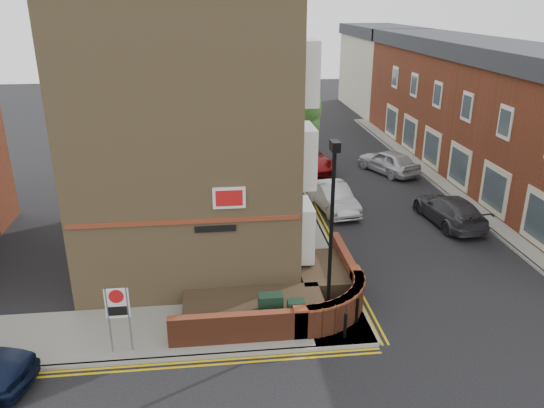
{
  "coord_description": "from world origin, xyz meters",
  "views": [
    {
      "loc": [
        -1.95,
        -13.61,
        10.28
      ],
      "look_at": [
        0.06,
        4.0,
        3.44
      ],
      "focal_mm": 35.0,
      "sensor_mm": 36.0,
      "label": 1
    }
  ],
  "objects_px": {
    "lamppost": "(331,237)",
    "utility_cabinet_large": "(271,311)",
    "silver_car_near": "(333,197)",
    "zone_sign": "(118,308)"
  },
  "relations": [
    {
      "from": "zone_sign",
      "to": "silver_car_near",
      "type": "xyz_separation_m",
      "value": [
        9.14,
        11.14,
        -0.94
      ]
    },
    {
      "from": "silver_car_near",
      "to": "utility_cabinet_large",
      "type": "bearing_deg",
      "value": -122.04
    },
    {
      "from": "silver_car_near",
      "to": "zone_sign",
      "type": "bearing_deg",
      "value": -138.16
    },
    {
      "from": "lamppost",
      "to": "utility_cabinet_large",
      "type": "distance_m",
      "value": 3.24
    },
    {
      "from": "lamppost",
      "to": "zone_sign",
      "type": "distance_m",
      "value": 6.85
    },
    {
      "from": "silver_car_near",
      "to": "lamppost",
      "type": "bearing_deg",
      "value": -112.47
    },
    {
      "from": "utility_cabinet_large",
      "to": "zone_sign",
      "type": "relative_size",
      "value": 0.55
    },
    {
      "from": "lamppost",
      "to": "zone_sign",
      "type": "bearing_deg",
      "value": -173.93
    },
    {
      "from": "lamppost",
      "to": "zone_sign",
      "type": "relative_size",
      "value": 2.86
    },
    {
      "from": "lamppost",
      "to": "utility_cabinet_large",
      "type": "relative_size",
      "value": 5.25
    }
  ]
}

